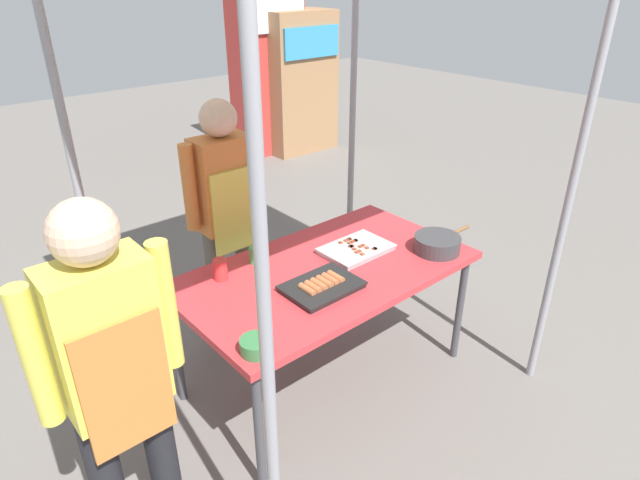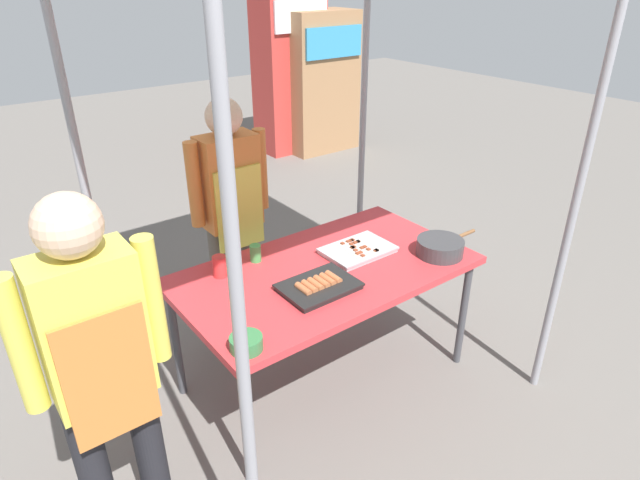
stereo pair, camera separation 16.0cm
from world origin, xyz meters
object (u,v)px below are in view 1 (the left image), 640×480
at_px(condiment_bowl, 257,346).
at_px(tray_grilled_sausages, 322,286).
at_px(stall_table, 326,276).
at_px(tray_meat_skewers, 356,249).
at_px(vendor_woman, 226,207).
at_px(customer_nearby, 114,372).
at_px(drink_cup_near_edge, 255,255).
at_px(drink_cup_by_wok, 220,269).
at_px(neighbor_stall_left, 297,82).
at_px(cooking_wok, 437,243).
at_px(neighbor_stall_right, 267,68).

bearing_deg(condiment_bowl, tray_grilled_sausages, 19.81).
xyz_separation_m(stall_table, tray_grilled_sausages, (-0.16, -0.15, 0.07)).
bearing_deg(condiment_bowl, stall_table, 26.26).
relative_size(tray_meat_skewers, vendor_woman, 0.25).
bearing_deg(customer_nearby, tray_grilled_sausages, 8.31).
bearing_deg(tray_meat_skewers, customer_nearby, -167.44).
distance_m(drink_cup_near_edge, drink_cup_by_wok, 0.23).
relative_size(drink_cup_near_edge, vendor_woman, 0.06).
height_order(stall_table, condiment_bowl, condiment_bowl).
xyz_separation_m(drink_cup_near_edge, vendor_woman, (0.09, 0.42, 0.12)).
height_order(tray_grilled_sausages, neighbor_stall_left, neighbor_stall_left).
bearing_deg(stall_table, vendor_woman, 103.07).
xyz_separation_m(drink_cup_by_wok, customer_nearby, (-0.77, -0.58, 0.14)).
height_order(tray_grilled_sausages, vendor_woman, vendor_woman).
xyz_separation_m(stall_table, neighbor_stall_left, (2.73, 3.65, 0.17)).
bearing_deg(condiment_bowl, vendor_woman, 63.62).
bearing_deg(stall_table, cooking_wok, -23.77).
height_order(stall_table, tray_grilled_sausages, tray_grilled_sausages).
xyz_separation_m(stall_table, cooking_wok, (0.61, -0.27, 0.10)).
bearing_deg(tray_grilled_sausages, customer_nearby, -171.69).
distance_m(drink_cup_near_edge, vendor_woman, 0.45).
distance_m(condiment_bowl, neighbor_stall_left, 5.26).
height_order(drink_cup_near_edge, neighbor_stall_left, neighbor_stall_left).
bearing_deg(neighbor_stall_left, tray_meat_skewers, -124.35).
xyz_separation_m(drink_cup_by_wok, neighbor_stall_left, (3.22, 3.38, 0.06)).
distance_m(cooking_wok, customer_nearby, 1.88).
relative_size(tray_grilled_sausages, drink_cup_near_edge, 3.93).
relative_size(tray_meat_skewers, drink_cup_by_wok, 3.40).
relative_size(drink_cup_by_wok, neighbor_stall_left, 0.07).
bearing_deg(stall_table, drink_cup_by_wok, 151.12).
distance_m(stall_table, drink_cup_by_wok, 0.57).
distance_m(condiment_bowl, drink_cup_by_wok, 0.65).
height_order(tray_meat_skewers, condiment_bowl, condiment_bowl).
bearing_deg(drink_cup_by_wok, customer_nearby, -143.00).
distance_m(drink_cup_by_wok, neighbor_stall_right, 4.65).
xyz_separation_m(stall_table, vendor_woman, (-0.17, 0.72, 0.22)).
bearing_deg(neighbor_stall_right, drink_cup_near_edge, -126.84).
bearing_deg(neighbor_stall_right, cooking_wok, -113.65).
bearing_deg(tray_grilled_sausages, neighbor_stall_left, 52.76).
height_order(drink_cup_by_wok, customer_nearby, customer_nearby).
height_order(customer_nearby, neighbor_stall_left, neighbor_stall_left).
bearing_deg(drink_cup_by_wok, neighbor_stall_left, 46.39).
height_order(condiment_bowl, customer_nearby, customer_nearby).
distance_m(tray_meat_skewers, neighbor_stall_right, 4.44).
bearing_deg(customer_nearby, neighbor_stall_right, 48.64).
relative_size(tray_meat_skewers, neighbor_stall_left, 0.23).
height_order(neighbor_stall_left, neighbor_stall_right, neighbor_stall_right).
relative_size(cooking_wok, neighbor_stall_right, 0.20).
bearing_deg(neighbor_stall_left, drink_cup_near_edge, -131.69).
relative_size(stall_table, tray_meat_skewers, 4.09).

